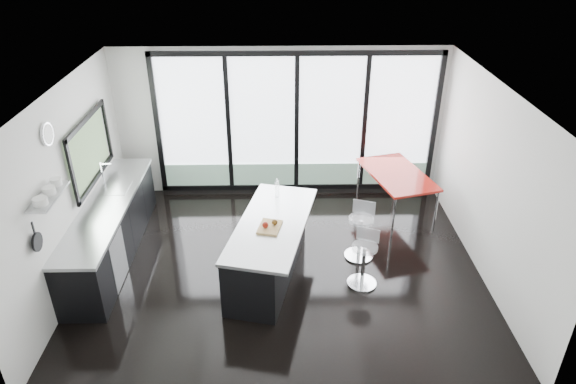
{
  "coord_description": "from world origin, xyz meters",
  "views": [
    {
      "loc": [
        -0.03,
        -6.4,
        4.83
      ],
      "look_at": [
        0.1,
        0.3,
        1.15
      ],
      "focal_mm": 32.0,
      "sensor_mm": 36.0,
      "label": 1
    }
  ],
  "objects_px": {
    "bar_stool_near": "(363,265)",
    "red_table": "(395,194)",
    "bar_stool_far": "(360,237)",
    "island": "(268,247)"
  },
  "relations": [
    {
      "from": "island",
      "to": "bar_stool_far",
      "type": "relative_size",
      "value": 3.33
    },
    {
      "from": "bar_stool_far",
      "to": "island",
      "type": "bearing_deg",
      "value": -143.91
    },
    {
      "from": "bar_stool_near",
      "to": "bar_stool_far",
      "type": "xyz_separation_m",
      "value": [
        0.05,
        0.69,
        0.02
      ]
    },
    {
      "from": "island",
      "to": "red_table",
      "type": "distance_m",
      "value": 2.79
    },
    {
      "from": "bar_stool_far",
      "to": "red_table",
      "type": "bearing_deg",
      "value": 78.7
    },
    {
      "from": "island",
      "to": "bar_stool_near",
      "type": "xyz_separation_m",
      "value": [
        1.38,
        -0.3,
        -0.12
      ]
    },
    {
      "from": "bar_stool_near",
      "to": "red_table",
      "type": "relative_size",
      "value": 0.44
    },
    {
      "from": "island",
      "to": "red_table",
      "type": "height_order",
      "value": "island"
    },
    {
      "from": "bar_stool_far",
      "to": "red_table",
      "type": "height_order",
      "value": "red_table"
    },
    {
      "from": "red_table",
      "to": "bar_stool_near",
      "type": "bearing_deg",
      "value": -113.37
    }
  ]
}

